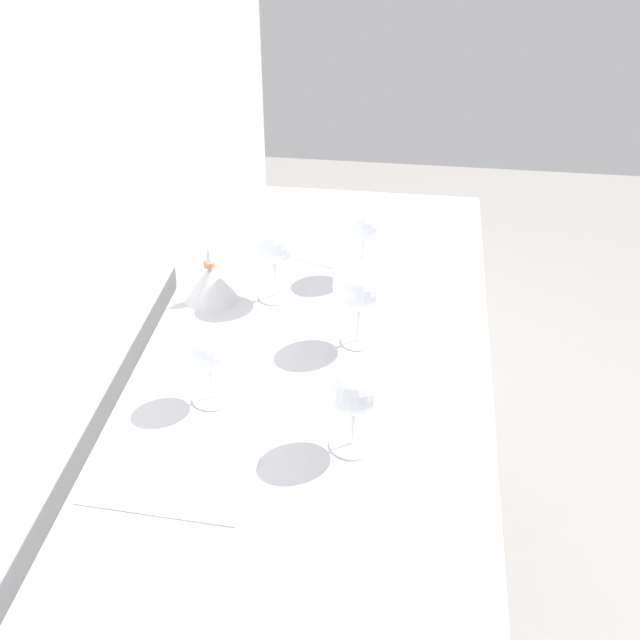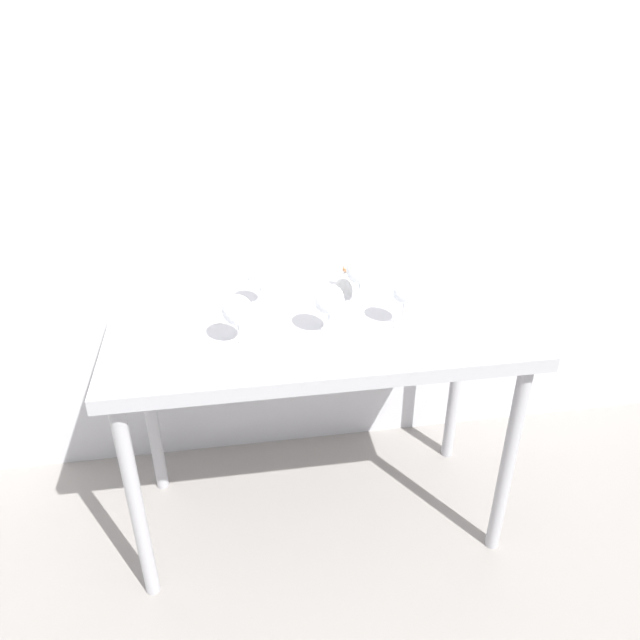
% 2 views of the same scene
% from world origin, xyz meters
% --- Properties ---
extents(ground_plane, '(6.00, 6.00, 0.00)m').
position_xyz_m(ground_plane, '(0.00, 0.00, 0.00)').
color(ground_plane, gray).
extents(back_wall, '(3.80, 0.04, 2.60)m').
position_xyz_m(back_wall, '(0.00, 0.49, 1.30)').
color(back_wall, silver).
rests_on(back_wall, ground_plane).
extents(steel_counter, '(1.40, 0.65, 0.90)m').
position_xyz_m(steel_counter, '(0.00, -0.01, 0.79)').
color(steel_counter, '#ACACB1').
rests_on(steel_counter, ground_plane).
extents(wine_glass_near_left, '(0.10, 0.10, 0.17)m').
position_xyz_m(wine_glass_near_left, '(-0.27, -0.10, 1.02)').
color(wine_glass_near_left, white).
rests_on(wine_glass_near_left, steel_counter).
extents(wine_glass_far_right, '(0.10, 0.10, 0.18)m').
position_xyz_m(wine_glass_far_right, '(0.16, 0.11, 1.03)').
color(wine_glass_far_right, white).
rests_on(wine_glass_far_right, steel_counter).
extents(wine_glass_near_right, '(0.09, 0.09, 0.18)m').
position_xyz_m(wine_glass_near_right, '(0.28, -0.07, 1.03)').
color(wine_glass_near_right, white).
rests_on(wine_glass_near_right, steel_counter).
extents(wine_glass_far_left, '(0.08, 0.08, 0.15)m').
position_xyz_m(wine_glass_far_left, '(-0.18, 0.16, 1.01)').
color(wine_glass_far_left, white).
rests_on(wine_glass_far_left, steel_counter).
extents(wine_glass_near_center, '(0.10, 0.10, 0.18)m').
position_xyz_m(wine_glass_near_center, '(0.02, -0.08, 1.03)').
color(wine_glass_near_center, white).
rests_on(wine_glass_near_center, steel_counter).
extents(tasting_sheet_upper, '(0.18, 0.26, 0.00)m').
position_xyz_m(tasting_sheet_upper, '(-0.37, 0.18, 0.90)').
color(tasting_sheet_upper, white).
rests_on(tasting_sheet_upper, steel_counter).
extents(tasting_sheet_lower, '(0.22, 0.24, 0.00)m').
position_xyz_m(tasting_sheet_lower, '(0.40, 0.07, 0.90)').
color(tasting_sheet_lower, white).
rests_on(tasting_sheet_lower, steel_counter).
extents(decanter_funnel, '(0.11, 0.11, 0.12)m').
position_xyz_m(decanter_funnel, '(0.14, 0.24, 0.94)').
color(decanter_funnel, silver).
rests_on(decanter_funnel, steel_counter).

